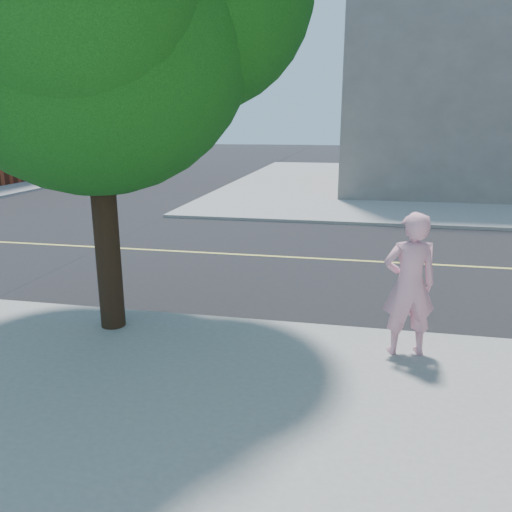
# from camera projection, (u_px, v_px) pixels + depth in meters

# --- Properties ---
(ground) EXTENTS (140.00, 140.00, 0.00)m
(ground) POSITION_uv_depth(u_px,v_px,m) (33.00, 308.00, 9.28)
(ground) COLOR black
(ground) RESTS_ON ground
(road_ew) EXTENTS (140.00, 9.00, 0.01)m
(road_ew) POSITION_uv_depth(u_px,v_px,m) (136.00, 249.00, 13.54)
(road_ew) COLOR black
(road_ew) RESTS_ON ground
(sidewalk_ne) EXTENTS (29.00, 25.00, 0.12)m
(sidewalk_ne) POSITION_uv_depth(u_px,v_px,m) (502.00, 185.00, 27.04)
(sidewalk_ne) COLOR gray
(sidewalk_ne) RESTS_ON ground
(man_on_phone) EXTENTS (0.84, 0.64, 2.06)m
(man_on_phone) POSITION_uv_depth(u_px,v_px,m) (409.00, 285.00, 6.96)
(man_on_phone) COLOR #EEA1BA
(man_on_phone) RESTS_ON sidewalk_se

